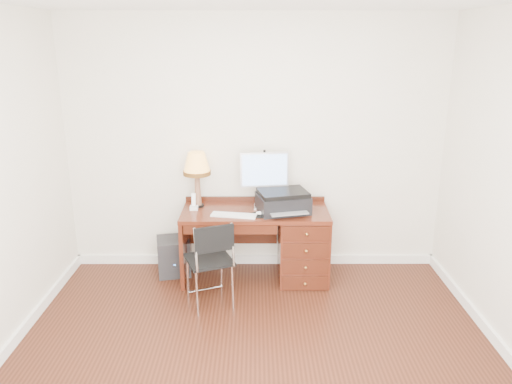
{
  "coord_description": "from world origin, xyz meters",
  "views": [
    {
      "loc": [
        0.0,
        -3.43,
        2.42
      ],
      "look_at": [
        0.01,
        1.2,
        1.01
      ],
      "focal_mm": 35.0,
      "sensor_mm": 36.0,
      "label": 1
    }
  ],
  "objects_px": {
    "monitor": "(265,173)",
    "equipment_box": "(174,256)",
    "printer": "(283,201)",
    "chair": "(208,256)",
    "desk": "(286,241)",
    "leg_lamp": "(197,167)",
    "phone": "(194,205)"
  },
  "relations": [
    {
      "from": "monitor",
      "to": "printer",
      "type": "bearing_deg",
      "value": -49.69
    },
    {
      "from": "monitor",
      "to": "leg_lamp",
      "type": "bearing_deg",
      "value": 173.06
    },
    {
      "from": "monitor",
      "to": "equipment_box",
      "type": "distance_m",
      "value": 1.34
    },
    {
      "from": "monitor",
      "to": "phone",
      "type": "height_order",
      "value": "monitor"
    },
    {
      "from": "printer",
      "to": "phone",
      "type": "height_order",
      "value": "printer"
    },
    {
      "from": "printer",
      "to": "chair",
      "type": "bearing_deg",
      "value": -154.21
    },
    {
      "from": "leg_lamp",
      "to": "chair",
      "type": "height_order",
      "value": "leg_lamp"
    },
    {
      "from": "desk",
      "to": "leg_lamp",
      "type": "xyz_separation_m",
      "value": [
        -0.92,
        0.12,
        0.76
      ]
    },
    {
      "from": "desk",
      "to": "monitor",
      "type": "height_order",
      "value": "monitor"
    },
    {
      "from": "desk",
      "to": "chair",
      "type": "bearing_deg",
      "value": -140.46
    },
    {
      "from": "leg_lamp",
      "to": "chair",
      "type": "bearing_deg",
      "value": -77.34
    },
    {
      "from": "monitor",
      "to": "equipment_box",
      "type": "relative_size",
      "value": 1.48
    },
    {
      "from": "desk",
      "to": "chair",
      "type": "height_order",
      "value": "chair"
    },
    {
      "from": "monitor",
      "to": "chair",
      "type": "xyz_separation_m",
      "value": [
        -0.53,
        -0.75,
        -0.6
      ]
    },
    {
      "from": "phone",
      "to": "equipment_box",
      "type": "distance_m",
      "value": 0.66
    },
    {
      "from": "phone",
      "to": "equipment_box",
      "type": "relative_size",
      "value": 0.44
    },
    {
      "from": "desk",
      "to": "leg_lamp",
      "type": "distance_m",
      "value": 1.2
    },
    {
      "from": "monitor",
      "to": "leg_lamp",
      "type": "relative_size",
      "value": 1.0
    },
    {
      "from": "chair",
      "to": "equipment_box",
      "type": "xyz_separation_m",
      "value": [
        -0.45,
        0.72,
        -0.32
      ]
    },
    {
      "from": "printer",
      "to": "equipment_box",
      "type": "xyz_separation_m",
      "value": [
        -1.16,
        0.13,
        -0.66
      ]
    },
    {
      "from": "printer",
      "to": "chair",
      "type": "distance_m",
      "value": 0.98
    },
    {
      "from": "monitor",
      "to": "equipment_box",
      "type": "bearing_deg",
      "value": 174.41
    },
    {
      "from": "monitor",
      "to": "chair",
      "type": "relative_size",
      "value": 0.68
    },
    {
      "from": "desk",
      "to": "printer",
      "type": "xyz_separation_m",
      "value": [
        -0.04,
        -0.04,
        0.45
      ]
    },
    {
      "from": "monitor",
      "to": "leg_lamp",
      "type": "xyz_separation_m",
      "value": [
        -0.7,
        -0.01,
        0.06
      ]
    },
    {
      "from": "desk",
      "to": "equipment_box",
      "type": "bearing_deg",
      "value": 175.42
    },
    {
      "from": "desk",
      "to": "equipment_box",
      "type": "xyz_separation_m",
      "value": [
        -1.2,
        0.1,
        -0.22
      ]
    },
    {
      "from": "monitor",
      "to": "leg_lamp",
      "type": "height_order",
      "value": "leg_lamp"
    },
    {
      "from": "printer",
      "to": "phone",
      "type": "xyz_separation_m",
      "value": [
        -0.91,
        0.06,
        -0.06
      ]
    },
    {
      "from": "phone",
      "to": "chair",
      "type": "xyz_separation_m",
      "value": [
        0.2,
        -0.65,
        -0.28
      ]
    },
    {
      "from": "desk",
      "to": "phone",
      "type": "bearing_deg",
      "value": 178.42
    },
    {
      "from": "desk",
      "to": "printer",
      "type": "distance_m",
      "value": 0.45
    }
  ]
}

